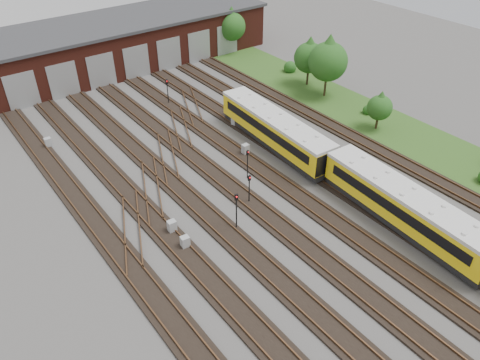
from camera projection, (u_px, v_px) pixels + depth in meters
ground at (290, 212)px, 40.40m from camera, size 120.00×120.00×0.00m
track_network at (284, 208)px, 40.63m from camera, size 30.40×70.00×0.33m
maintenance_shed at (96, 47)px, 64.44m from camera, size 51.00×12.50×6.35m
grass_verge at (351, 109)px, 56.24m from camera, size 8.00×55.00×0.05m
metro_train at (405, 207)px, 37.72m from camera, size 3.82×47.84×3.24m
signal_mast_0 at (236, 207)px, 37.32m from camera, size 0.31×0.30×3.54m
signal_mast_1 at (249, 186)px, 40.36m from camera, size 0.26×0.24×2.90m
signal_mast_2 at (167, 88)px, 56.23m from camera, size 0.31×0.29×3.17m
signal_mast_3 at (248, 161)px, 43.39m from camera, size 0.26×0.24×3.07m
relay_cabinet_0 at (185, 242)px, 36.48m from camera, size 0.71×0.62×1.10m
relay_cabinet_1 at (48, 143)px, 48.80m from camera, size 0.68×0.57×1.09m
relay_cabinet_2 at (172, 227)px, 37.97m from camera, size 0.71×0.61×1.13m
relay_cabinet_3 at (235, 121)px, 52.63m from camera, size 0.76×0.68×1.09m
relay_cabinet_4 at (245, 149)px, 47.66m from camera, size 0.71×0.60×1.14m
tree_0 at (232, 23)px, 69.40m from camera, size 4.16×4.16×6.89m
tree_1 at (310, 54)px, 59.63m from camera, size 3.93×3.93×6.51m
tree_2 at (329, 57)px, 56.31m from camera, size 4.79×4.79×7.93m
tree_3 at (380, 105)px, 50.64m from camera, size 2.76×2.76×4.57m
bush_1 at (368, 109)px, 54.94m from camera, size 1.27×1.27×1.27m
bush_2 at (290, 66)px, 65.15m from camera, size 1.76×1.76×1.76m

